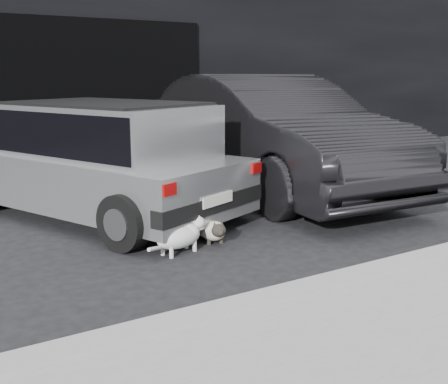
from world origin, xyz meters
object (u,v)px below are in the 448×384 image
cat_white (182,235)px  cat_siamese (212,230)px  silver_hatchback (99,155)px  second_car (268,134)px

cat_white → cat_siamese: bearing=96.5°
silver_hatchback → cat_white: 1.86m
cat_siamese → cat_white: (-0.43, -0.16, 0.05)m
silver_hatchback → cat_siamese: size_ratio=5.28×
second_car → cat_siamese: 2.68m
silver_hatchback → second_car: size_ratio=0.80×
second_car → cat_siamese: second_car is taller
silver_hatchback → cat_white: (0.15, -1.76, -0.57)m
silver_hatchback → second_car: 2.53m
cat_white → silver_hatchback: bearing=171.4°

